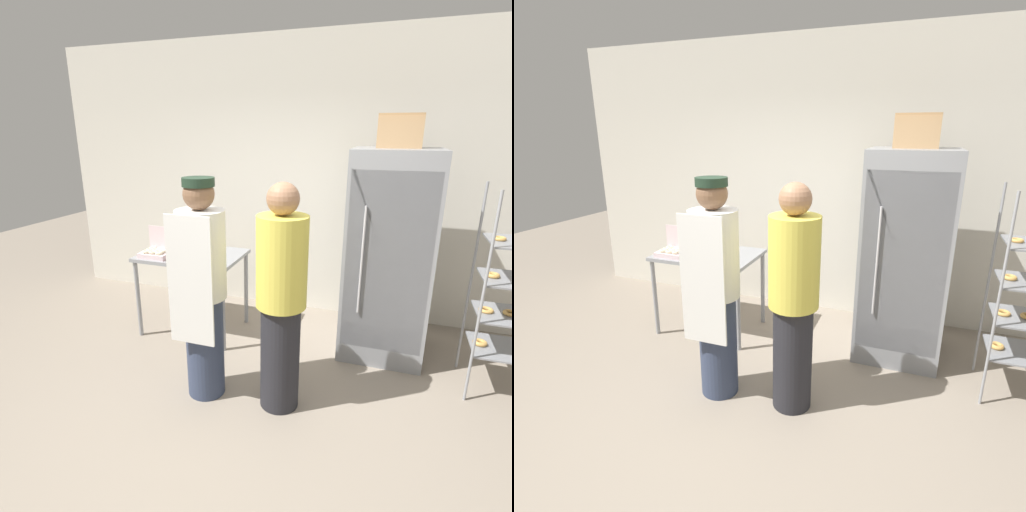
% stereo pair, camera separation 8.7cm
% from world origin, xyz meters
% --- Properties ---
extents(ground_plane, '(14.00, 14.00, 0.00)m').
position_xyz_m(ground_plane, '(0.00, 0.00, 0.00)').
color(ground_plane, gray).
extents(back_wall, '(6.40, 0.12, 3.09)m').
position_xyz_m(back_wall, '(0.00, 2.35, 1.54)').
color(back_wall, silver).
rests_on(back_wall, ground_plane).
extents(refrigerator, '(0.76, 0.78, 1.94)m').
position_xyz_m(refrigerator, '(0.89, 1.55, 0.97)').
color(refrigerator, gray).
rests_on(refrigerator, ground_plane).
extents(prep_counter, '(1.04, 0.73, 0.86)m').
position_xyz_m(prep_counter, '(-1.04, 1.34, 0.76)').
color(prep_counter, gray).
rests_on(prep_counter, ground_plane).
extents(donut_box, '(0.30, 0.25, 0.29)m').
position_xyz_m(donut_box, '(-1.34, 1.14, 0.91)').
color(donut_box, silver).
rests_on(donut_box, prep_counter).
extents(blender_pitcher, '(0.15, 0.15, 0.28)m').
position_xyz_m(blender_pitcher, '(-1.13, 1.41, 0.98)').
color(blender_pitcher, black).
rests_on(blender_pitcher, prep_counter).
extents(binder_stack, '(0.30, 0.22, 0.15)m').
position_xyz_m(binder_stack, '(-0.95, 1.20, 0.94)').
color(binder_stack, '#B72D2D').
rests_on(binder_stack, prep_counter).
extents(cardboard_storage_box, '(0.38, 0.29, 0.29)m').
position_xyz_m(cardboard_storage_box, '(0.89, 1.62, 2.08)').
color(cardboard_storage_box, tan).
rests_on(cardboard_storage_box, refrigerator).
extents(person_baker, '(0.37, 0.39, 1.77)m').
position_xyz_m(person_baker, '(-0.44, 0.37, 0.92)').
color(person_baker, '#333D56').
rests_on(person_baker, ground_plane).
extents(person_customer, '(0.37, 0.37, 1.76)m').
position_xyz_m(person_customer, '(0.18, 0.41, 0.90)').
color(person_customer, '#232328').
rests_on(person_customer, ground_plane).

